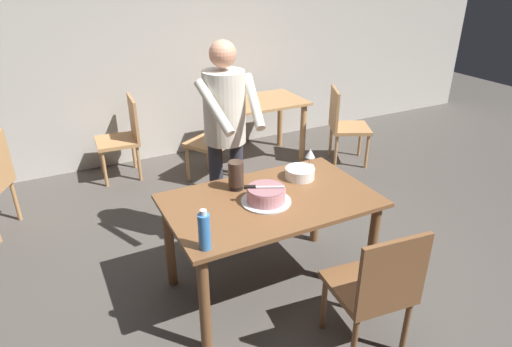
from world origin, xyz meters
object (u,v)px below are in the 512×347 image
object	(u,v)px
wine_glass_near	(310,154)
hurricane_lamp	(236,175)
plate_stack	(300,173)
background_table	(261,114)
main_dining_table	(270,214)
water_bottle	(204,231)
person_cutting_cake	(225,126)
cake_on_platter	(266,195)
cake_knife	(255,187)
background_chair_0	(123,135)
background_chair_3	(216,139)
background_chair_2	(344,123)
chair_near_side	(376,287)

from	to	relation	value
wine_glass_near	hurricane_lamp	world-z (taller)	hurricane_lamp
plate_stack	background_table	distance (m)	2.09
main_dining_table	water_bottle	world-z (taller)	water_bottle
hurricane_lamp	background_table	world-z (taller)	hurricane_lamp
main_dining_table	person_cutting_cake	bearing A→B (deg)	94.30
cake_on_platter	plate_stack	world-z (taller)	cake_on_platter
cake_knife	hurricane_lamp	distance (m)	0.24
cake_knife	wine_glass_near	xyz separation A→B (m)	(0.65, 0.33, -0.01)
water_bottle	hurricane_lamp	bearing A→B (deg)	51.65
plate_stack	hurricane_lamp	distance (m)	0.50
hurricane_lamp	person_cutting_cake	bearing A→B (deg)	76.06
wine_glass_near	hurricane_lamp	distance (m)	0.69
main_dining_table	background_chair_0	xyz separation A→B (m)	(-0.53, 2.40, -0.14)
cake_knife	background_chair_3	size ratio (longest dim) A/B	0.28
cake_knife	hurricane_lamp	size ratio (longest dim) A/B	1.20
person_cutting_cake	background_chair_0	bearing A→B (deg)	105.23
cake_on_platter	background_chair_2	bearing A→B (deg)	40.66
chair_near_side	background_table	distance (m)	3.05
cake_knife	person_cutting_cake	size ratio (longest dim) A/B	0.15
main_dining_table	cake_knife	world-z (taller)	cake_knife
water_bottle	background_table	distance (m)	2.99
plate_stack	person_cutting_cake	size ratio (longest dim) A/B	0.13
background_table	background_chair_3	distance (m)	0.78
background_chair_0	background_chair_2	world-z (taller)	same
cake_knife	water_bottle	xyz separation A→B (m)	(-0.49, -0.34, -0.00)
plate_stack	background_table	bearing A→B (deg)	70.61
hurricane_lamp	background_chair_0	distance (m)	2.22
background_chair_2	background_chair_3	xyz separation A→B (m)	(-1.54, 0.21, 0.00)
cake_on_platter	hurricane_lamp	xyz separation A→B (m)	(-0.10, 0.27, 0.06)
plate_stack	background_chair_3	distance (m)	1.68
wine_glass_near	background_chair_2	size ratio (longest dim) A/B	0.16
main_dining_table	cake_knife	size ratio (longest dim) A/B	5.65
hurricane_lamp	background_chair_2	xyz separation A→B (m)	(2.02, 1.38, -0.37)
wine_glass_near	person_cutting_cake	bearing A→B (deg)	151.89
person_cutting_cake	background_table	world-z (taller)	person_cutting_cake
plate_stack	cake_on_platter	bearing A→B (deg)	-152.12
person_cutting_cake	background_chair_2	xyz separation A→B (m)	(1.92, 0.98, -0.58)
person_cutting_cake	background_chair_3	xyz separation A→B (m)	(0.38, 1.19, -0.58)
person_cutting_cake	chair_near_side	xyz separation A→B (m)	(0.32, -1.45, -0.58)
main_dining_table	plate_stack	distance (m)	0.42
cake_on_platter	wine_glass_near	xyz separation A→B (m)	(0.58, 0.36, 0.05)
cake_knife	cake_on_platter	bearing A→B (deg)	-25.60
cake_knife	hurricane_lamp	bearing A→B (deg)	98.09
cake_on_platter	hurricane_lamp	distance (m)	0.29
plate_stack	background_table	size ratio (longest dim) A/B	0.22
water_bottle	background_chair_3	distance (m)	2.39
main_dining_table	hurricane_lamp	bearing A→B (deg)	121.85
main_dining_table	cake_on_platter	distance (m)	0.18
background_chair_0	cake_on_platter	bearing A→B (deg)	-78.89
cake_knife	background_table	distance (m)	2.45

